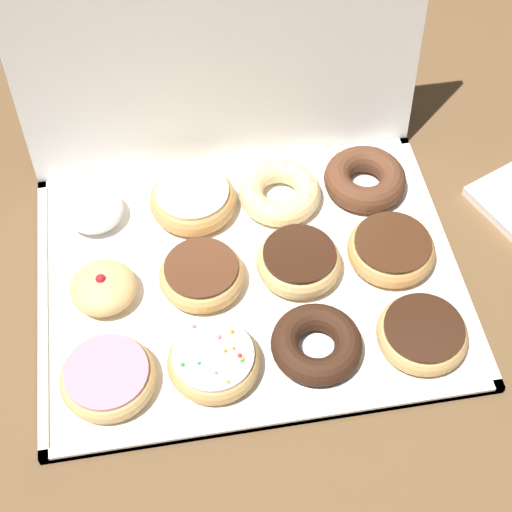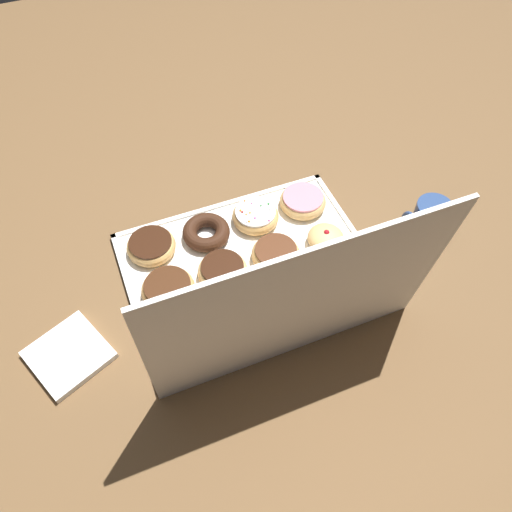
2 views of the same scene
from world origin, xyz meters
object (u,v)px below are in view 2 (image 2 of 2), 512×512
object	(u,v)px
chocolate_frosted_donut_5	(275,253)
chocolate_frosted_donut_7	(168,289)
chocolate_frosted_donut_6	(223,272)
cruller_donut_10	(244,317)
coffee_mug	(429,219)
pink_frosted_donut_0	(303,201)
jelly_filled_donut_4	(326,239)
chocolate_cake_ring_donut_2	(206,232)
donut_box	(250,269)
chocolate_frosted_donut_3	(151,246)
powdered_filled_donut_8	(355,281)
glazed_ring_donut_9	(298,299)
sprinkle_donut_1	(255,216)
chocolate_cake_ring_donut_11	(187,338)
napkin_stack	(69,355)

from	to	relation	value
chocolate_frosted_donut_5	chocolate_frosted_donut_7	distance (m)	0.26
chocolate_frosted_donut_6	cruller_donut_10	world-z (taller)	chocolate_frosted_donut_6
chocolate_frosted_donut_6	coffee_mug	world-z (taller)	coffee_mug
pink_frosted_donut_0	jelly_filled_donut_4	world-z (taller)	jelly_filled_donut_4
chocolate_cake_ring_donut_2	coffee_mug	world-z (taller)	coffee_mug
donut_box	chocolate_frosted_donut_6	bearing A→B (deg)	1.33
donut_box	chocolate_cake_ring_donut_2	size ratio (longest dim) A/B	4.90
chocolate_frosted_donut_3	chocolate_frosted_donut_6	distance (m)	0.19
chocolate_frosted_donut_7	powdered_filled_donut_8	bearing A→B (deg)	161.06
pink_frosted_donut_0	chocolate_frosted_donut_6	distance (m)	0.29
donut_box	glazed_ring_donut_9	distance (m)	0.15
chocolate_cake_ring_donut_2	chocolate_frosted_donut_5	distance (m)	0.17
chocolate_cake_ring_donut_2	jelly_filled_donut_4	size ratio (longest dim) A/B	1.32
donut_box	jelly_filled_donut_4	distance (m)	0.19
sprinkle_donut_1	chocolate_cake_ring_donut_11	size ratio (longest dim) A/B	0.96
chocolate_frosted_donut_5	glazed_ring_donut_9	distance (m)	0.13
donut_box	powdered_filled_donut_8	bearing A→B (deg)	145.76
glazed_ring_donut_9	cruller_donut_10	size ratio (longest dim) A/B	1.04
chocolate_cake_ring_donut_2	pink_frosted_donut_0	bearing A→B (deg)	-178.95
donut_box	pink_frosted_donut_0	distance (m)	0.23
jelly_filled_donut_4	napkin_stack	xyz separation A→B (m)	(0.61, 0.06, -0.02)
donut_box	chocolate_frosted_donut_3	size ratio (longest dim) A/B	4.85
coffee_mug	chocolate_cake_ring_donut_2	bearing A→B (deg)	-19.57
powdered_filled_donut_8	coffee_mug	bearing A→B (deg)	-161.16
chocolate_cake_ring_donut_2	chocolate_frosted_donut_5	bearing A→B (deg)	136.64
glazed_ring_donut_9	coffee_mug	world-z (taller)	coffee_mug
chocolate_cake_ring_donut_2	cruller_donut_10	xyz separation A→B (m)	(0.00, 0.25, 0.00)
jelly_filled_donut_4	coffee_mug	size ratio (longest dim) A/B	0.83
glazed_ring_donut_9	chocolate_frosted_donut_3	bearing A→B (deg)	-45.72
pink_frosted_donut_0	chocolate_cake_ring_donut_11	xyz separation A→B (m)	(0.38, 0.26, 0.00)
cruller_donut_10	pink_frosted_donut_0	bearing A→B (deg)	-135.13
sprinkle_donut_1	chocolate_frosted_donut_6	bearing A→B (deg)	44.73
chocolate_frosted_donut_5	chocolate_frosted_donut_6	size ratio (longest dim) A/B	1.00
powdered_filled_donut_8	chocolate_cake_ring_donut_11	size ratio (longest dim) A/B	0.69
sprinkle_donut_1	powdered_filled_donut_8	world-z (taller)	same
chocolate_cake_ring_donut_11	coffee_mug	size ratio (longest dim) A/B	1.14
cruller_donut_10	coffee_mug	size ratio (longest dim) A/B	1.13
pink_frosted_donut_0	powdered_filled_donut_8	xyz separation A→B (m)	(-0.01, 0.26, 0.00)
chocolate_frosted_donut_6	napkin_stack	size ratio (longest dim) A/B	0.79
chocolate_frosted_donut_6	napkin_stack	xyz separation A→B (m)	(0.36, 0.06, -0.02)
sprinkle_donut_1	jelly_filled_donut_4	xyz separation A→B (m)	(-0.13, 0.13, 0.00)
jelly_filled_donut_4	chocolate_frosted_donut_6	xyz separation A→B (m)	(0.26, -0.00, -0.00)
chocolate_frosted_donut_3	jelly_filled_donut_4	xyz separation A→B (m)	(-0.39, 0.14, 0.00)
donut_box	napkin_stack	distance (m)	0.43
jelly_filled_donut_4	cruller_donut_10	bearing A→B (deg)	25.46
coffee_mug	glazed_ring_donut_9	bearing A→B (deg)	11.59
glazed_ring_donut_9	coffee_mug	distance (m)	0.38
donut_box	chocolate_cake_ring_donut_11	size ratio (longest dim) A/B	4.70
sprinkle_donut_1	cruller_donut_10	distance (m)	0.28
chocolate_frosted_donut_5	glazed_ring_donut_9	xyz separation A→B (m)	(0.00, 0.13, 0.00)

